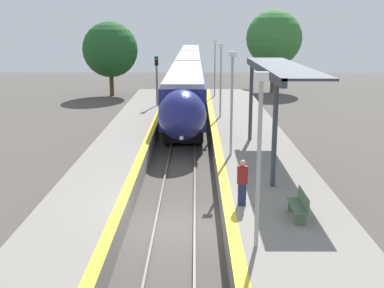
# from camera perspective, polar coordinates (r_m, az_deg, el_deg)

# --- Properties ---
(ground_plane) EXTENTS (120.00, 120.00, 0.00)m
(ground_plane) POSITION_cam_1_polar(r_m,az_deg,el_deg) (17.83, -2.05, -9.95)
(ground_plane) COLOR #4C4742
(rail_left) EXTENTS (0.08, 90.00, 0.15)m
(rail_left) POSITION_cam_1_polar(r_m,az_deg,el_deg) (17.85, -4.40, -9.71)
(rail_left) COLOR slate
(rail_left) RESTS_ON ground_plane
(rail_right) EXTENTS (0.08, 90.00, 0.15)m
(rail_right) POSITION_cam_1_polar(r_m,az_deg,el_deg) (17.79, 0.30, -9.75)
(rail_right) COLOR slate
(rail_right) RESTS_ON ground_plane
(train) EXTENTS (2.85, 60.65, 3.92)m
(train) POSITION_cam_1_polar(r_m,az_deg,el_deg) (55.41, -0.39, 8.73)
(train) COLOR black
(train) RESTS_ON ground_plane
(platform_right) EXTENTS (4.33, 64.00, 0.99)m
(platform_right) POSITION_cam_1_polar(r_m,az_deg,el_deg) (17.90, 10.60, -8.38)
(platform_right) COLOR gray
(platform_right) RESTS_ON ground_plane
(platform_left) EXTENTS (3.14, 64.00, 0.99)m
(platform_left) POSITION_cam_1_polar(r_m,az_deg,el_deg) (18.08, -12.65, -8.26)
(platform_left) COLOR gray
(platform_left) RESTS_ON ground_plane
(platform_bench) EXTENTS (0.44, 1.55, 0.89)m
(platform_bench) POSITION_cam_1_polar(r_m,az_deg,el_deg) (16.37, 12.65, -7.02)
(platform_bench) COLOR #4C6B4C
(platform_bench) RESTS_ON platform_right
(person_waiting) EXTENTS (0.36, 0.22, 1.67)m
(person_waiting) POSITION_cam_1_polar(r_m,az_deg,el_deg) (17.05, 5.97, -4.50)
(person_waiting) COLOR navy
(person_waiting) RESTS_ON platform_right
(railway_signal) EXTENTS (0.28, 0.28, 4.86)m
(railway_signal) POSITION_cam_1_polar(r_m,az_deg,el_deg) (38.43, -4.20, 7.46)
(railway_signal) COLOR #59595E
(railway_signal) RESTS_ON ground_plane
(lamppost_near) EXTENTS (0.36, 0.20, 5.02)m
(lamppost_near) POSITION_cam_1_polar(r_m,az_deg,el_deg) (13.33, 7.96, -0.68)
(lamppost_near) COLOR #9E9EA3
(lamppost_near) RESTS_ON platform_right
(lamppost_mid) EXTENTS (0.36, 0.20, 5.02)m
(lamppost_mid) POSITION_cam_1_polar(r_m,az_deg,el_deg) (23.31, 4.73, 5.63)
(lamppost_mid) COLOR #9E9EA3
(lamppost_mid) RESTS_ON platform_right
(lamppost_far) EXTENTS (0.36, 0.20, 5.02)m
(lamppost_far) POSITION_cam_1_polar(r_m,az_deg,el_deg) (33.43, 3.43, 8.14)
(lamppost_far) COLOR #9E9EA3
(lamppost_far) RESTS_ON platform_right
(lamppost_farthest) EXTENTS (0.36, 0.20, 5.02)m
(lamppost_farthest) POSITION_cam_1_polar(r_m,az_deg,el_deg) (43.59, 2.73, 9.48)
(lamppost_farthest) COLOR #9E9EA3
(lamppost_farthest) RESTS_ON platform_right
(station_canopy) EXTENTS (2.02, 11.17, 4.45)m
(station_canopy) POSITION_cam_1_polar(r_m,az_deg,el_deg) (22.64, 9.76, 8.40)
(station_canopy) COLOR #333842
(station_canopy) RESTS_ON platform_right
(background_tree_left) EXTENTS (5.68, 5.68, 7.64)m
(background_tree_left) POSITION_cam_1_polar(r_m,az_deg,el_deg) (51.28, -9.66, 10.97)
(background_tree_left) COLOR brown
(background_tree_left) RESTS_ON ground_plane
(background_tree_right) EXTENTS (6.14, 6.14, 8.93)m
(background_tree_right) POSITION_cam_1_polar(r_m,az_deg,el_deg) (54.93, 9.69, 12.25)
(background_tree_right) COLOR brown
(background_tree_right) RESTS_ON ground_plane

